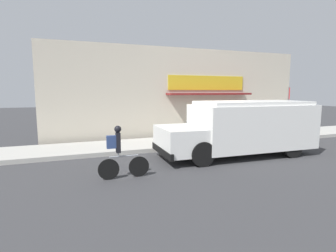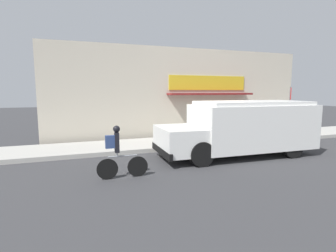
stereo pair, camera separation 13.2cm
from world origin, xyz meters
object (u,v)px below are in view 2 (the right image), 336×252
object	(u,v)px
cyclist	(118,153)
trash_bin	(193,130)
school_bus	(243,127)
stop_sign_post	(290,103)

from	to	relation	value
cyclist	trash_bin	size ratio (longest dim) A/B	1.78
school_bus	stop_sign_post	bearing A→B (deg)	28.14
stop_sign_post	cyclist	bearing A→B (deg)	-160.45
school_bus	cyclist	distance (m)	5.17
cyclist	trash_bin	xyz separation A→B (m)	(4.29, 4.13, -0.15)
school_bus	stop_sign_post	world-z (taller)	stop_sign_post
stop_sign_post	trash_bin	xyz separation A→B (m)	(-5.19, 0.77, -1.27)
cyclist	trash_bin	world-z (taller)	cyclist
stop_sign_post	trash_bin	world-z (taller)	stop_sign_post
school_bus	trash_bin	world-z (taller)	school_bus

